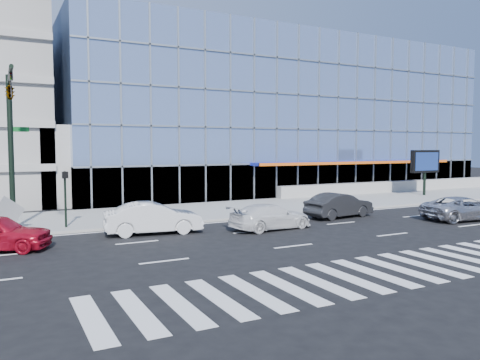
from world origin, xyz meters
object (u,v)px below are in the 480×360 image
object	(u,v)px
traffic_signal	(10,112)
marquee_sign	(425,162)
white_suv	(271,217)
ped_signal_post	(65,190)
white_sedan	(153,218)
silver_suv	(463,208)
dark_sedan	(339,205)
tilted_panel	(7,213)

from	to	relation	value
traffic_signal	marquee_sign	bearing A→B (deg)	5.92
traffic_signal	marquee_sign	size ratio (longest dim) A/B	2.00
white_suv	ped_signal_post	bearing A→B (deg)	58.56
white_sedan	silver_suv	bearing A→B (deg)	-95.60
white_suv	dark_sedan	distance (m)	6.22
silver_suv	tilted_panel	size ratio (longest dim) A/B	3.94
ped_signal_post	traffic_signal	bearing A→B (deg)	-171.48
white_sedan	dark_sedan	xyz separation A→B (m)	(12.00, 0.00, -0.04)
marquee_sign	tilted_panel	world-z (taller)	marquee_sign
marquee_sign	silver_suv	distance (m)	13.81
white_sedan	marquee_sign	bearing A→B (deg)	-69.14
silver_suv	marquee_sign	bearing A→B (deg)	-31.95
tilted_panel	silver_suv	bearing A→B (deg)	-38.80
silver_suv	tilted_panel	bearing A→B (deg)	80.37
white_sedan	traffic_signal	bearing A→B (deg)	74.13
white_suv	tilted_panel	bearing A→B (deg)	62.79
traffic_signal	silver_suv	world-z (taller)	traffic_signal
white_suv	tilted_panel	size ratio (longest dim) A/B	3.63
silver_suv	white_suv	world-z (taller)	silver_suv
white_suv	white_sedan	xyz separation A→B (m)	(-6.00, 1.62, 0.12)
ped_signal_post	silver_suv	size ratio (longest dim) A/B	0.59
ped_signal_post	silver_suv	xyz separation A→B (m)	(21.82, -7.43, -1.43)
traffic_signal	white_suv	distance (m)	14.18
dark_sedan	tilted_panel	distance (m)	18.91
marquee_sign	dark_sedan	distance (m)	16.09
ped_signal_post	white_sedan	distance (m)	5.13
dark_sedan	tilted_panel	xyz separation A→B (m)	(-18.61, 3.38, 0.29)
ped_signal_post	marquee_sign	world-z (taller)	marquee_sign
white_suv	traffic_signal	bearing A→B (deg)	64.82
marquee_sign	white_sedan	world-z (taller)	marquee_sign
white_sedan	tilted_panel	bearing A→B (deg)	70.70
traffic_signal	white_suv	xyz separation A→B (m)	(12.32, -4.39, -5.48)
ped_signal_post	white_suv	xyz separation A→B (m)	(9.82, -4.77, -1.46)
ped_signal_post	dark_sedan	bearing A→B (deg)	-11.23
white_suv	white_sedan	world-z (taller)	white_sedan
marquee_sign	white_sedan	distance (m)	27.48
marquee_sign	white_sedan	size ratio (longest dim) A/B	0.82
traffic_signal	dark_sedan	xyz separation A→B (m)	(18.32, -2.77, -5.40)
traffic_signal	silver_suv	size ratio (longest dim) A/B	1.56
marquee_sign	dark_sedan	world-z (taller)	marquee_sign
silver_suv	dark_sedan	distance (m)	7.37
traffic_signal	dark_sedan	world-z (taller)	traffic_signal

